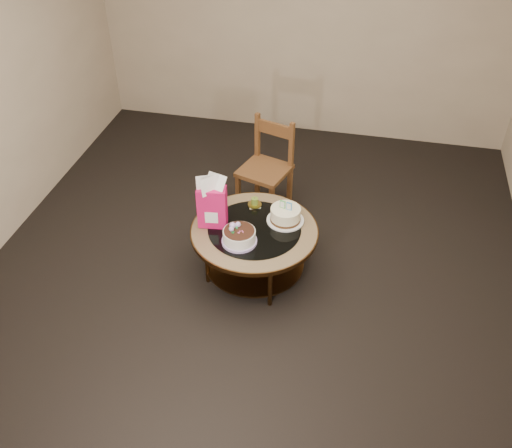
% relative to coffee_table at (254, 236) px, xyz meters
% --- Properties ---
extents(ground, '(5.00, 5.00, 0.00)m').
position_rel_coffee_table_xyz_m(ground, '(-0.00, 0.00, -0.38)').
color(ground, black).
rests_on(ground, ground).
extents(room_walls, '(4.52, 5.02, 2.61)m').
position_rel_coffee_table_xyz_m(room_walls, '(-0.00, 0.00, 1.16)').
color(room_walls, '#BAA58C').
rests_on(room_walls, ground).
extents(coffee_table, '(1.02, 1.02, 0.46)m').
position_rel_coffee_table_xyz_m(coffee_table, '(0.00, 0.00, 0.00)').
color(coffee_table, '#533317').
rests_on(coffee_table, ground).
extents(decorated_cake, '(0.27, 0.27, 0.16)m').
position_rel_coffee_table_xyz_m(decorated_cake, '(-0.08, -0.18, 0.13)').
color(decorated_cake, '#BF9FE1').
rests_on(decorated_cake, coffee_table).
extents(cream_cake, '(0.30, 0.30, 0.19)m').
position_rel_coffee_table_xyz_m(cream_cake, '(0.22, 0.15, 0.14)').
color(cream_cake, white).
rests_on(cream_cake, coffee_table).
extents(gift_bag, '(0.24, 0.18, 0.45)m').
position_rel_coffee_table_xyz_m(gift_bag, '(-0.33, -0.01, 0.30)').
color(gift_bag, '#E81565').
rests_on(gift_bag, coffee_table).
extents(pillar_candle, '(0.12, 0.12, 0.09)m').
position_rel_coffee_table_xyz_m(pillar_candle, '(-0.06, 0.30, 0.11)').
color(pillar_candle, '#E3B95D').
rests_on(pillar_candle, coffee_table).
extents(dining_chair, '(0.52, 0.52, 0.89)m').
position_rel_coffee_table_xyz_m(dining_chair, '(-0.09, 0.90, 0.07)').
color(dining_chair, brown).
rests_on(dining_chair, ground).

